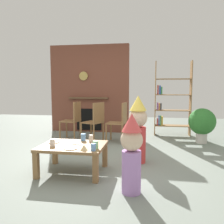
{
  "coord_description": "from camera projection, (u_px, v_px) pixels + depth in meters",
  "views": [
    {
      "loc": [
        0.81,
        -3.64,
        1.22
      ],
      "look_at": [
        0.15,
        0.4,
        0.79
      ],
      "focal_mm": 36.63,
      "sensor_mm": 36.0,
      "label": 1
    }
  ],
  "objects": [
    {
      "name": "ground_plane",
      "position": [
        99.0,
        161.0,
        3.82
      ],
      "size": [
        12.0,
        12.0,
        0.0
      ],
      "primitive_type": "plane",
      "color": "gray"
    },
    {
      "name": "brick_fireplace_feature",
      "position": [
        90.0,
        89.0,
        6.39
      ],
      "size": [
        2.2,
        0.28,
        2.4
      ],
      "color": "brown",
      "rests_on": "ground_plane"
    },
    {
      "name": "bookshelf",
      "position": [
        169.0,
        102.0,
        5.88
      ],
      "size": [
        0.9,
        0.28,
        1.9
      ],
      "color": "olive",
      "rests_on": "ground_plane"
    },
    {
      "name": "coffee_table",
      "position": [
        73.0,
        149.0,
        3.3
      ],
      "size": [
        0.91,
        0.72,
        0.41
      ],
      "color": "olive",
      "rests_on": "ground_plane"
    },
    {
      "name": "paper_cup_near_left",
      "position": [
        93.0,
        147.0,
        2.97
      ],
      "size": [
        0.06,
        0.06,
        0.1
      ],
      "primitive_type": "cylinder",
      "color": "#669EE0",
      "rests_on": "coffee_table"
    },
    {
      "name": "paper_cup_near_right",
      "position": [
        83.0,
        137.0,
        3.54
      ],
      "size": [
        0.08,
        0.08,
        0.11
      ],
      "primitive_type": "cylinder",
      "color": "#669EE0",
      "rests_on": "coffee_table"
    },
    {
      "name": "paper_cup_center",
      "position": [
        52.0,
        143.0,
        3.21
      ],
      "size": [
        0.07,
        0.07,
        0.1
      ],
      "primitive_type": "cylinder",
      "color": "silver",
      "rests_on": "coffee_table"
    },
    {
      "name": "paper_cup_far_left",
      "position": [
        96.0,
        145.0,
        3.08
      ],
      "size": [
        0.08,
        0.08,
        0.1
      ],
      "primitive_type": "cylinder",
      "color": "#8CD18C",
      "rests_on": "coffee_table"
    },
    {
      "name": "paper_cup_far_right",
      "position": [
        91.0,
        138.0,
        3.48
      ],
      "size": [
        0.06,
        0.06,
        0.1
      ],
      "primitive_type": "cylinder",
      "color": "silver",
      "rests_on": "coffee_table"
    },
    {
      "name": "paper_plate_front",
      "position": [
        54.0,
        142.0,
        3.44
      ],
      "size": [
        0.17,
        0.17,
        0.01
      ],
      "primitive_type": "cylinder",
      "color": "white",
      "rests_on": "coffee_table"
    },
    {
      "name": "paper_plate_rear",
      "position": [
        71.0,
        148.0,
        3.07
      ],
      "size": [
        0.17,
        0.17,
        0.01
      ],
      "primitive_type": "cylinder",
      "color": "white",
      "rests_on": "coffee_table"
    },
    {
      "name": "birthday_cake_slice",
      "position": [
        84.0,
        148.0,
        2.99
      ],
      "size": [
        0.1,
        0.1,
        0.07
      ],
      "primitive_type": "cone",
      "color": "#EAC68C",
      "rests_on": "coffee_table"
    },
    {
      "name": "table_fork",
      "position": [
        76.0,
        144.0,
        3.3
      ],
      "size": [
        0.15,
        0.06,
        0.01
      ],
      "primitive_type": "cube",
      "rotation": [
        0.0,
        0.0,
        2.84
      ],
      "color": "silver",
      "rests_on": "coffee_table"
    },
    {
      "name": "child_with_cone_hat",
      "position": [
        132.0,
        151.0,
        2.62
      ],
      "size": [
        0.26,
        0.26,
        0.93
      ],
      "rotation": [
        0.0,
        0.0,
        2.61
      ],
      "color": "#B27FCC",
      "rests_on": "ground_plane"
    },
    {
      "name": "child_in_pink",
      "position": [
        138.0,
        127.0,
        3.72
      ],
      "size": [
        0.3,
        0.3,
        1.1
      ],
      "rotation": [
        0.0,
        0.0,
        -2.55
      ],
      "color": "#D13838",
      "rests_on": "ground_plane"
    },
    {
      "name": "dining_chair_left",
      "position": [
        74.0,
        118.0,
        5.4
      ],
      "size": [
        0.43,
        0.43,
        0.9
      ],
      "rotation": [
        0.0,
        0.0,
        3.06
      ],
      "color": "olive",
      "rests_on": "ground_plane"
    },
    {
      "name": "dining_chair_middle",
      "position": [
        95.0,
        120.0,
        5.16
      ],
      "size": [
        0.53,
        0.53,
        0.9
      ],
      "rotation": [
        0.0,
        0.0,
        2.73
      ],
      "color": "olive",
      "rests_on": "ground_plane"
    },
    {
      "name": "dining_chair_right",
      "position": [
        120.0,
        120.0,
        5.08
      ],
      "size": [
        0.44,
        0.44,
        0.9
      ],
      "rotation": [
        0.0,
        0.0,
        3.02
      ],
      "color": "olive",
      "rests_on": "ground_plane"
    },
    {
      "name": "potted_plant_tall",
      "position": [
        202.0,
        122.0,
        5.07
      ],
      "size": [
        0.59,
        0.59,
        0.78
      ],
      "color": "beige",
      "rests_on": "ground_plane"
    }
  ]
}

